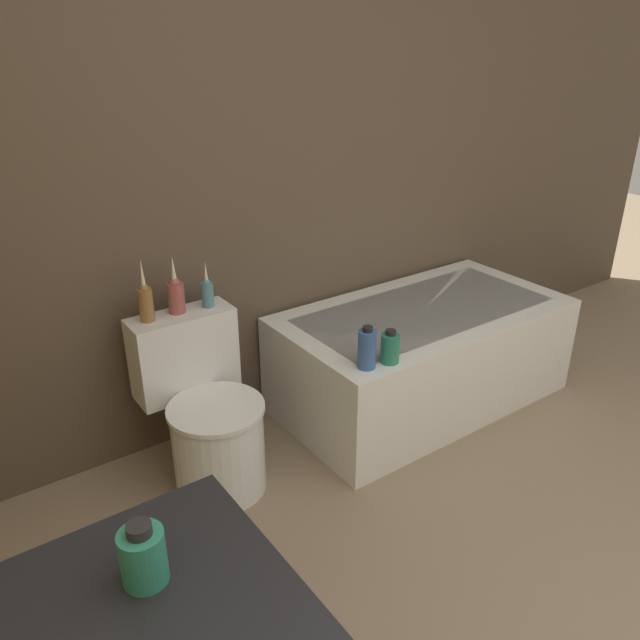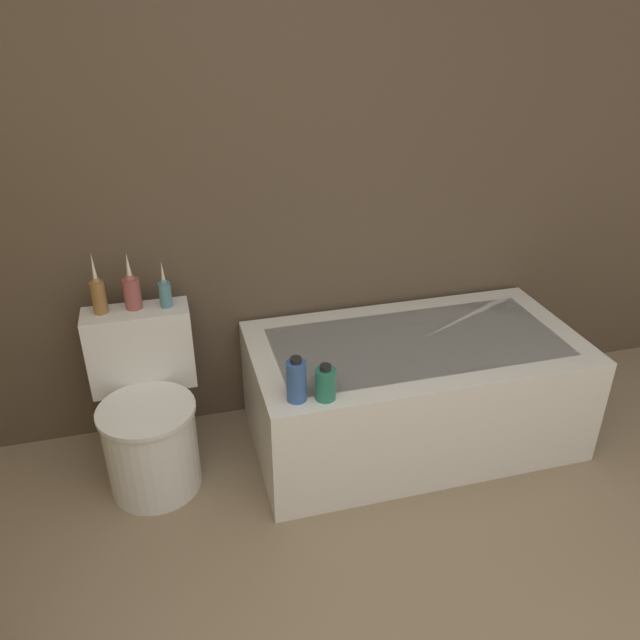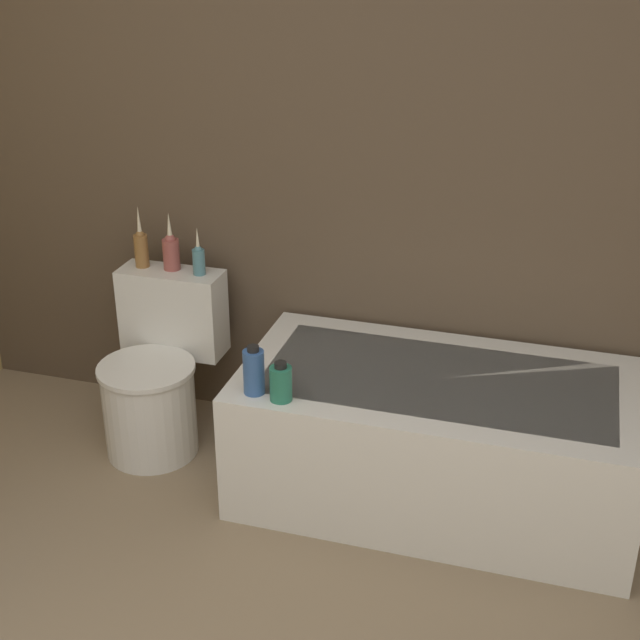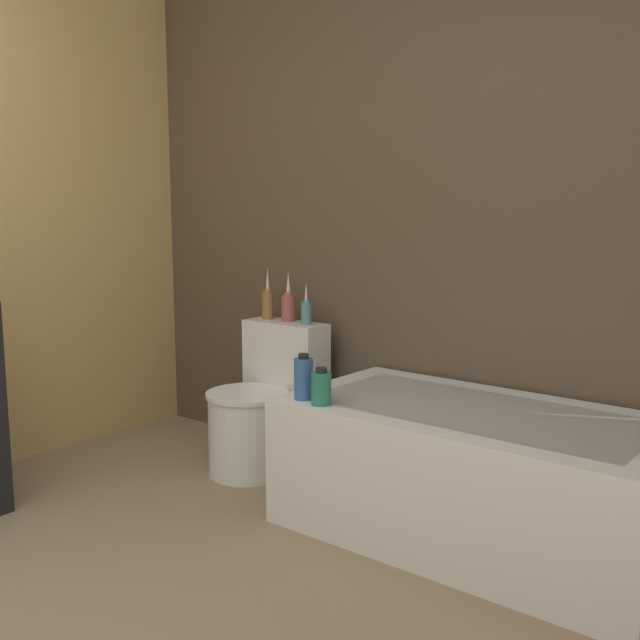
# 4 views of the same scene
# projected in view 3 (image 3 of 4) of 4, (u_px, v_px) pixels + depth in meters

# --- Properties ---
(wall_back_tiled) EXTENTS (6.40, 0.06, 2.60)m
(wall_back_tiled) POSITION_uv_depth(u_px,v_px,m) (278.00, 124.00, 3.49)
(wall_back_tiled) COLOR brown
(wall_back_tiled) RESTS_ON ground_plane
(bathtub) EXTENTS (1.46, 0.77, 0.51)m
(bathtub) POSITION_uv_depth(u_px,v_px,m) (435.00, 437.00, 3.36)
(bathtub) COLOR white
(bathtub) RESTS_ON ground
(toilet) EXTENTS (0.44, 0.56, 0.71)m
(toilet) POSITION_uv_depth(u_px,v_px,m) (157.00, 376.00, 3.69)
(toilet) COLOR white
(toilet) RESTS_ON ground
(vase_gold) EXTENTS (0.06, 0.06, 0.26)m
(vase_gold) POSITION_uv_depth(u_px,v_px,m) (141.00, 247.00, 3.69)
(vase_gold) COLOR olive
(vase_gold) RESTS_ON toilet
(vase_silver) EXTENTS (0.07, 0.07, 0.25)m
(vase_silver) POSITION_uv_depth(u_px,v_px,m) (171.00, 250.00, 3.67)
(vase_silver) COLOR #994C47
(vase_silver) RESTS_ON toilet
(vase_bronze) EXTENTS (0.05, 0.05, 0.20)m
(vase_bronze) POSITION_uv_depth(u_px,v_px,m) (199.00, 259.00, 3.63)
(vase_bronze) COLOR teal
(vase_bronze) RESTS_ON toilet
(shampoo_bottle_tall) EXTENTS (0.08, 0.08, 0.18)m
(shampoo_bottle_tall) POSITION_uv_depth(u_px,v_px,m) (254.00, 371.00, 3.12)
(shampoo_bottle_tall) COLOR #335999
(shampoo_bottle_tall) RESTS_ON bathtub
(shampoo_bottle_short) EXTENTS (0.08, 0.08, 0.15)m
(shampoo_bottle_short) POSITION_uv_depth(u_px,v_px,m) (281.00, 383.00, 3.09)
(shampoo_bottle_short) COLOR #267259
(shampoo_bottle_short) RESTS_ON bathtub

